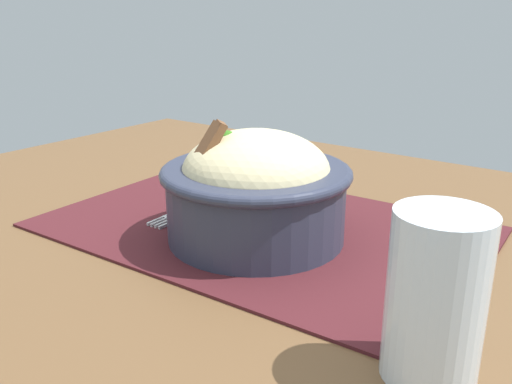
# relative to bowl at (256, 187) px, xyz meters

# --- Properties ---
(table) EXTENTS (1.07, 0.81, 0.76)m
(table) POSITION_rel_bowl_xyz_m (0.03, -0.02, -0.14)
(table) COLOR brown
(table) RESTS_ON ground_plane
(placemat) EXTENTS (0.47, 0.32, 0.00)m
(placemat) POSITION_rel_bowl_xyz_m (0.01, -0.03, -0.06)
(placemat) COLOR #47191E
(placemat) RESTS_ON table
(bowl) EXTENTS (0.19, 0.19, 0.13)m
(bowl) POSITION_rel_bowl_xyz_m (0.00, 0.00, 0.00)
(bowl) COLOR #2D3347
(bowl) RESTS_ON placemat
(fork) EXTENTS (0.02, 0.13, 0.00)m
(fork) POSITION_rel_bowl_xyz_m (0.11, -0.01, -0.05)
(fork) COLOR silver
(fork) RESTS_ON placemat
(drinking_glass) EXTENTS (0.06, 0.06, 0.11)m
(drinking_glass) POSITION_rel_bowl_xyz_m (-0.22, 0.11, -0.01)
(drinking_glass) COLOR silver
(drinking_glass) RESTS_ON table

